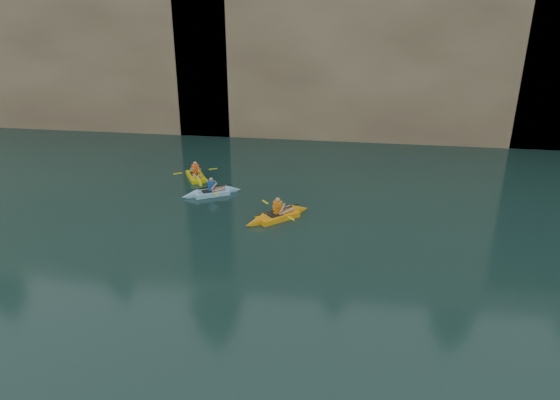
# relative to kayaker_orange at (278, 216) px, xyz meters

# --- Properties ---
(cliff) EXTENTS (70.00, 16.00, 12.00)m
(cliff) POSITION_rel_kayaker_orange_xyz_m (2.61, 19.34, 5.86)
(cliff) COLOR tan
(cliff) RESTS_ON ground
(cliff_slab_west) EXTENTS (26.00, 2.40, 10.56)m
(cliff_slab_west) POSITION_rel_kayaker_orange_xyz_m (-17.39, 11.94, 5.14)
(cliff_slab_west) COLOR #9E8660
(cliff_slab_west) RESTS_ON ground
(cliff_slab_center) EXTENTS (24.00, 2.40, 11.40)m
(cliff_slab_center) POSITION_rel_kayaker_orange_xyz_m (4.61, 11.94, 5.56)
(cliff_slab_center) COLOR #9E8660
(cliff_slab_center) RESTS_ON ground
(sea_cave_west) EXTENTS (4.50, 1.00, 4.00)m
(sea_cave_west) POSITION_rel_kayaker_orange_xyz_m (-15.39, 11.29, 1.86)
(sea_cave_west) COLOR black
(sea_cave_west) RESTS_ON ground
(sea_cave_center) EXTENTS (3.50, 1.00, 3.20)m
(sea_cave_center) POSITION_rel_kayaker_orange_xyz_m (-1.39, 11.29, 1.46)
(sea_cave_center) COLOR black
(sea_cave_center) RESTS_ON ground
(sea_cave_east) EXTENTS (5.00, 1.00, 4.50)m
(sea_cave_east) POSITION_rel_kayaker_orange_xyz_m (12.61, 11.29, 2.11)
(sea_cave_east) COLOR black
(sea_cave_east) RESTS_ON ground
(kayaker_orange) EXTENTS (2.76, 2.56, 1.16)m
(kayaker_orange) POSITION_rel_kayaker_orange_xyz_m (0.00, 0.00, 0.00)
(kayaker_orange) COLOR #FE9B10
(kayaker_orange) RESTS_ON ground
(kayaker_yellow) EXTENTS (1.92, 2.62, 1.07)m
(kayaker_yellow) POSITION_rel_kayaker_orange_xyz_m (-4.53, 3.91, -0.01)
(kayaker_yellow) COLOR yellow
(kayaker_yellow) RESTS_ON ground
(kayaker_ltblue_mid) EXTENTS (2.70, 1.87, 1.03)m
(kayaker_ltblue_mid) POSITION_rel_kayaker_orange_xyz_m (-3.28, 2.06, -0.02)
(kayaker_ltblue_mid) COLOR #8FC8EF
(kayaker_ltblue_mid) RESTS_ON ground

